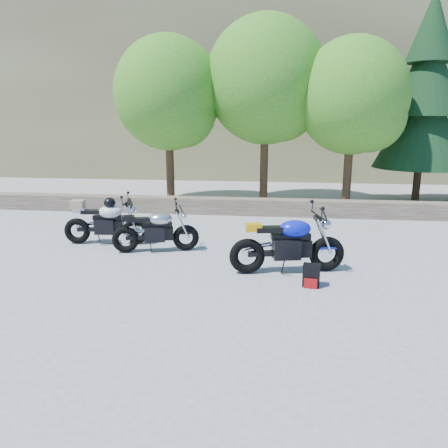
{
  "coord_description": "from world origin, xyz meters",
  "views": [
    {
      "loc": [
        1.31,
        -7.92,
        2.9
      ],
      "look_at": [
        0.2,
        1.0,
        0.75
      ],
      "focal_mm": 35.0,
      "sensor_mm": 36.0,
      "label": 1
    }
  ],
  "objects_px": {
    "white_bike": "(105,221)",
    "blue_bike": "(288,245)",
    "silver_bike": "(156,231)",
    "backpack": "(311,276)"
  },
  "relations": [
    {
      "from": "white_bike",
      "to": "blue_bike",
      "type": "relative_size",
      "value": 0.91
    },
    {
      "from": "silver_bike",
      "to": "white_bike",
      "type": "xyz_separation_m",
      "value": [
        -1.37,
        0.46,
        0.08
      ]
    },
    {
      "from": "blue_bike",
      "to": "backpack",
      "type": "bearing_deg",
      "value": -72.39
    },
    {
      "from": "silver_bike",
      "to": "blue_bike",
      "type": "relative_size",
      "value": 0.85
    },
    {
      "from": "silver_bike",
      "to": "blue_bike",
      "type": "xyz_separation_m",
      "value": [
        2.91,
        -1.02,
        0.08
      ]
    },
    {
      "from": "silver_bike",
      "to": "white_bike",
      "type": "relative_size",
      "value": 0.94
    },
    {
      "from": "silver_bike",
      "to": "white_bike",
      "type": "bearing_deg",
      "value": 147.02
    },
    {
      "from": "blue_bike",
      "to": "backpack",
      "type": "height_order",
      "value": "blue_bike"
    },
    {
      "from": "blue_bike",
      "to": "white_bike",
      "type": "bearing_deg",
      "value": 148.56
    },
    {
      "from": "white_bike",
      "to": "backpack",
      "type": "height_order",
      "value": "white_bike"
    }
  ]
}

